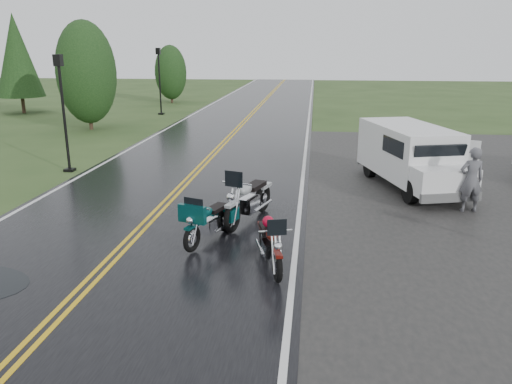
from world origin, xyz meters
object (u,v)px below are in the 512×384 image
at_px(motorcycle_silver, 232,206).
at_px(lamp_post_near_left, 64,114).
at_px(lamp_post_far_left, 160,81).
at_px(motorcycle_red, 278,255).
at_px(motorcycle_teal, 192,228).
at_px(van_white, 412,171).
at_px(person_at_van, 471,181).

xyz_separation_m(motorcycle_silver, lamp_post_near_left, (-6.84, 5.59, 1.33)).
height_order(lamp_post_near_left, lamp_post_far_left, lamp_post_far_left).
height_order(motorcycle_red, motorcycle_teal, motorcycle_teal).
distance_m(motorcycle_teal, van_white, 6.77).
relative_size(van_white, lamp_post_near_left, 1.22).
bearing_deg(van_white, person_at_van, -36.29).
bearing_deg(van_white, motorcycle_red, -137.66).
bearing_deg(person_at_van, lamp_post_near_left, -21.94).
height_order(motorcycle_silver, van_white, van_white).
height_order(person_at_van, lamp_post_far_left, lamp_post_far_left).
bearing_deg(motorcycle_teal, lamp_post_far_left, 127.81).
bearing_deg(van_white, motorcycle_silver, -163.19).
relative_size(motorcycle_teal, lamp_post_far_left, 0.47).
xyz_separation_m(motorcycle_teal, motorcycle_silver, (0.67, 1.25, 0.13)).
distance_m(motorcycle_silver, lamp_post_near_left, 8.93).
height_order(motorcycle_red, motorcycle_silver, motorcycle_silver).
relative_size(motorcycle_red, motorcycle_silver, 0.82).
bearing_deg(person_at_van, lamp_post_far_left, -60.93).
xyz_separation_m(person_at_van, lamp_post_near_left, (-12.90, 3.17, 1.18)).
bearing_deg(van_white, lamp_post_near_left, 151.34).
bearing_deg(person_at_van, motorcycle_teal, 20.40).
relative_size(motorcycle_teal, van_white, 0.40).
xyz_separation_m(motorcycle_teal, person_at_van, (6.73, 3.66, 0.28)).
xyz_separation_m(motorcycle_silver, lamp_post_far_left, (-8.21, 21.22, 1.42)).
height_order(van_white, lamp_post_far_left, lamp_post_far_left).
bearing_deg(motorcycle_teal, lamp_post_near_left, 151.33).
relative_size(motorcycle_silver, van_white, 0.49).
height_order(motorcycle_red, lamp_post_near_left, lamp_post_near_left).
bearing_deg(motorcycle_silver, van_white, 50.55).
bearing_deg(person_at_van, van_white, -28.69).
distance_m(motorcycle_red, person_at_van, 6.85).
xyz_separation_m(motorcycle_teal, lamp_post_far_left, (-7.54, 22.46, 1.55)).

